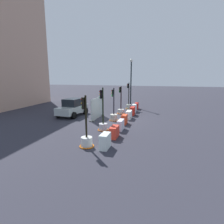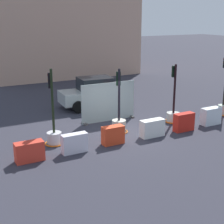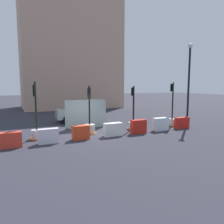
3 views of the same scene
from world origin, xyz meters
name	(u,v)px [view 3 (image 3 of 3)]	position (x,y,z in m)	size (l,w,h in m)	color
ground_plane	(91,134)	(0.00, 0.00, 0.00)	(120.00, 120.00, 0.00)	#2F2E39
traffic_light_1	(37,129)	(-3.27, 0.11, 0.55)	(0.85, 0.85, 3.30)	silver
traffic_light_2	(90,126)	(-0.04, 0.13, 0.52)	(0.86, 0.86, 3.05)	#B9B5A6
traffic_light_3	(133,122)	(3.25, 0.21, 0.47)	(0.90, 0.90, 3.03)	beige
traffic_light_4	(172,118)	(6.55, -0.03, 0.64)	(0.79, 0.79, 3.31)	silver
construction_barrier_1	(10,140)	(-4.69, -1.17, 0.39)	(1.10, 0.48, 0.78)	red
construction_barrier_2	(48,136)	(-2.84, -1.19, 0.40)	(1.07, 0.38, 0.80)	silver
construction_barrier_3	(81,132)	(-1.01, -1.08, 0.40)	(0.96, 0.43, 0.80)	red
construction_barrier_4	(113,129)	(1.02, -1.12, 0.40)	(1.15, 0.44, 0.81)	white
construction_barrier_5	(138,127)	(2.82, -1.18, 0.44)	(1.03, 0.40, 0.88)	red
construction_barrier_6	(161,124)	(4.67, -1.05, 0.44)	(1.06, 0.46, 0.88)	silver
construction_barrier_7	(182,123)	(6.59, -1.05, 0.39)	(1.11, 0.39, 0.79)	red
car_silver_hatchback	(81,111)	(0.82, 4.85, 0.89)	(4.06, 2.26, 1.81)	#A9B2AF
building_main_facade	(70,49)	(3.30, 17.43, 8.06)	(13.39, 8.08, 16.08)	tan
street_lamp_post	(189,77)	(8.11, -0.01, 3.75)	(0.36, 0.36, 6.27)	black
site_fence_panel	(86,115)	(0.33, 1.94, 0.97)	(3.08, 0.50, 2.05)	#92A5A4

